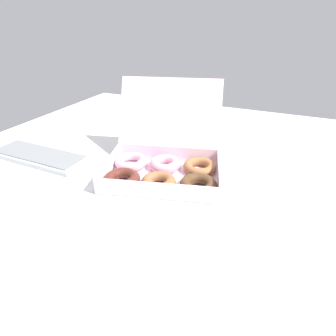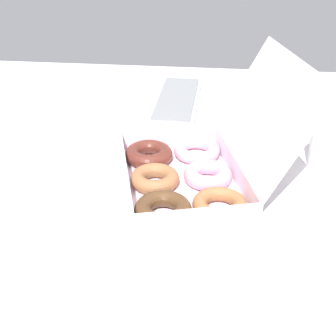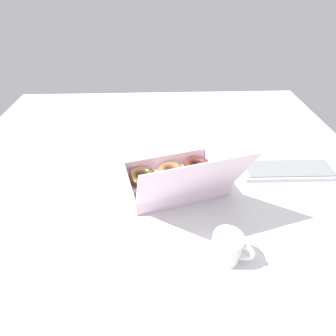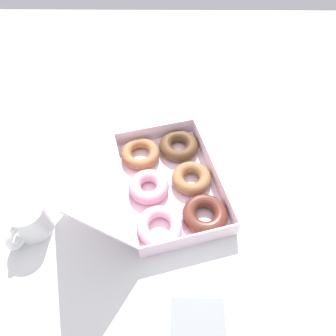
# 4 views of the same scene
# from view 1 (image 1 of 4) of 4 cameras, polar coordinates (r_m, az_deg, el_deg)

# --- Properties ---
(ground_plane) EXTENTS (1.80, 1.80, 0.02)m
(ground_plane) POSITION_cam_1_polar(r_m,az_deg,el_deg) (0.81, 1.47, -4.66)
(ground_plane) COLOR silver
(donut_box) EXTENTS (0.44, 0.44, 0.27)m
(donut_box) POSITION_cam_1_polar(r_m,az_deg,el_deg) (0.85, -1.15, 0.39)
(donut_box) COLOR white
(donut_box) RESTS_ON ground_plane
(keyboard) EXTENTS (0.38, 0.14, 0.02)m
(keyboard) POSITION_cam_1_polar(r_m,az_deg,el_deg) (1.08, -26.27, 2.36)
(keyboard) COLOR #B9BEC2
(keyboard) RESTS_ON ground_plane
(coffee_mug) EXTENTS (0.12, 0.09, 0.09)m
(coffee_mug) POSITION_cam_1_polar(r_m,az_deg,el_deg) (1.15, -0.40, 9.23)
(coffee_mug) COLOR white
(coffee_mug) RESTS_ON ground_plane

